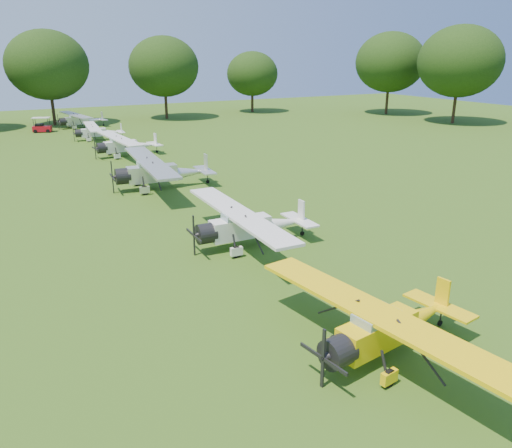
% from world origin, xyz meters
% --- Properties ---
extents(ground, '(160.00, 160.00, 0.00)m').
position_xyz_m(ground, '(0.00, 0.00, 0.00)').
color(ground, '#2F5014').
rests_on(ground, ground).
extents(tree_belt, '(137.36, 130.27, 14.52)m').
position_xyz_m(tree_belt, '(3.57, 0.16, 8.03)').
color(tree_belt, black).
rests_on(tree_belt, ground).
extents(aircraft_2, '(6.48, 10.28, 2.02)m').
position_xyz_m(aircraft_2, '(0.22, -9.26, 1.18)').
color(aircraft_2, yellow).
rests_on(aircraft_2, ground).
extents(aircraft_3, '(6.75, 10.73, 2.12)m').
position_xyz_m(aircraft_3, '(0.82, 1.99, 1.24)').
color(aircraft_3, silver).
rests_on(aircraft_3, ground).
extents(aircraft_4, '(7.64, 12.17, 2.39)m').
position_xyz_m(aircraft_4, '(0.30, 15.66, 1.40)').
color(aircraft_4, silver).
rests_on(aircraft_4, ground).
extents(aircraft_5, '(6.57, 10.48, 2.06)m').
position_xyz_m(aircraft_5, '(1.14, 29.36, 1.20)').
color(aircraft_5, silver).
rests_on(aircraft_5, ground).
extents(aircraft_6, '(5.80, 9.23, 1.81)m').
position_xyz_m(aircraft_6, '(0.64, 40.60, 1.06)').
color(aircraft_6, silver).
rests_on(aircraft_6, ground).
extents(aircraft_7, '(6.50, 10.30, 2.02)m').
position_xyz_m(aircraft_7, '(0.65, 52.06, 1.18)').
color(aircraft_7, silver).
rests_on(aircraft_7, ground).
extents(golf_cart, '(2.50, 1.93, 1.89)m').
position_xyz_m(golf_cart, '(-4.50, 50.17, 0.63)').
color(golf_cart, '#AE0C18').
rests_on(golf_cart, ground).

